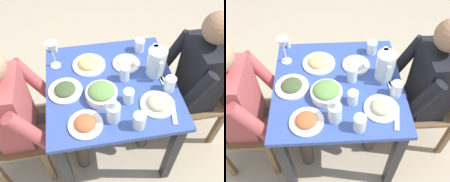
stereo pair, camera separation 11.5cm
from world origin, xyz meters
The scene contains 24 objects.
ground_plane centered at (0.00, 0.00, 0.00)m, with size 8.00×8.00×0.00m, color tan.
dining_table centered at (0.00, 0.00, 0.61)m, with size 0.82×0.82×0.75m.
chair_near centered at (0.07, -0.74, 0.49)m, with size 0.40×0.40×0.87m.
chair_far centered at (-0.03, 0.74, 0.49)m, with size 0.40×0.40×0.87m.
diner_near centered at (0.07, -0.54, 0.64)m, with size 0.48×0.53×1.17m.
diner_far centered at (-0.03, 0.54, 0.64)m, with size 0.48×0.53×1.17m.
water_pitcher centered at (-0.05, 0.30, 0.84)m, with size 0.16×0.12×0.19m.
salad_bowl centered at (0.10, -0.07, 0.79)m, with size 0.19×0.19×0.09m.
plate_beans centered at (0.21, 0.24, 0.77)m, with size 0.20×0.20×0.05m.
plate_rice_curry centered at (0.28, -0.19, 0.77)m, with size 0.20×0.20×0.05m.
plate_fries centered at (-0.19, -0.12, 0.77)m, with size 0.22×0.22×0.06m.
plate_yoghurt centered at (-0.16, 0.13, 0.76)m, with size 0.18×0.18×0.04m.
plate_dolmas centered at (0.02, -0.29, 0.76)m, with size 0.21×0.21×0.04m.
water_glass_by_pitcher centered at (0.15, 0.08, 0.79)m, with size 0.07×0.07×0.09m, color silver.
water_glass_far_right centered at (-0.29, 0.25, 0.79)m, with size 0.07×0.07×0.09m, color silver.
water_glass_near_right centered at (-0.03, 0.09, 0.80)m, with size 0.06×0.06×0.10m, color silver.
water_glass_far_left centered at (0.11, 0.35, 0.80)m, with size 0.07×0.07×0.10m, color silver.
water_glass_near_left centered at (0.33, 0.10, 0.80)m, with size 0.07×0.07×0.10m, color silver.
wine_glass centered at (-0.23, -0.34, 0.89)m, with size 0.08×0.08×0.20m.
oil_carafe centered at (0.27, -0.03, 0.80)m, with size 0.08×0.08×0.16m.
salt_shaker centered at (-0.37, -0.34, 0.78)m, with size 0.03×0.03×0.05m.
fork_near centered at (-0.02, 0.32, 0.75)m, with size 0.17×0.03×0.01m, color silver.
knife_near centered at (0.02, 0.32, 0.75)m, with size 0.18×0.02×0.01m, color silver.
fork_far centered at (0.28, 0.32, 0.75)m, with size 0.17×0.03×0.01m, color silver.
Camera 1 is at (1.04, -0.17, 1.93)m, focal length 39.86 mm.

